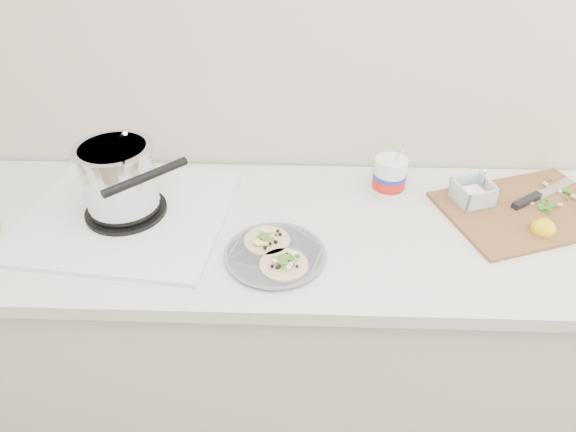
{
  "coord_description": "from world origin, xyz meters",
  "views": [
    {
      "loc": [
        -0.14,
        0.27,
        1.78
      ],
      "look_at": [
        -0.18,
        1.38,
        0.96
      ],
      "focal_mm": 32.0,
      "sensor_mm": 36.0,
      "label": 1
    }
  ],
  "objects_px": {
    "stove": "(122,190)",
    "cutboard": "(522,205)",
    "taco_plate": "(275,252)",
    "tub": "(391,174)"
  },
  "relations": [
    {
      "from": "stove",
      "to": "cutboard",
      "type": "relative_size",
      "value": 1.12
    },
    {
      "from": "taco_plate",
      "to": "tub",
      "type": "relative_size",
      "value": 1.18
    },
    {
      "from": "stove",
      "to": "taco_plate",
      "type": "xyz_separation_m",
      "value": [
        0.44,
        -0.17,
        -0.07
      ]
    },
    {
      "from": "tub",
      "to": "cutboard",
      "type": "relative_size",
      "value": 0.41
    },
    {
      "from": "taco_plate",
      "to": "tub",
      "type": "bearing_deg",
      "value": 42.98
    },
    {
      "from": "taco_plate",
      "to": "cutboard",
      "type": "distance_m",
      "value": 0.75
    },
    {
      "from": "tub",
      "to": "cutboard",
      "type": "height_order",
      "value": "tub"
    },
    {
      "from": "tub",
      "to": "cutboard",
      "type": "xyz_separation_m",
      "value": [
        0.38,
        -0.08,
        -0.05
      ]
    },
    {
      "from": "stove",
      "to": "taco_plate",
      "type": "distance_m",
      "value": 0.47
    },
    {
      "from": "stove",
      "to": "cutboard",
      "type": "distance_m",
      "value": 1.15
    }
  ]
}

